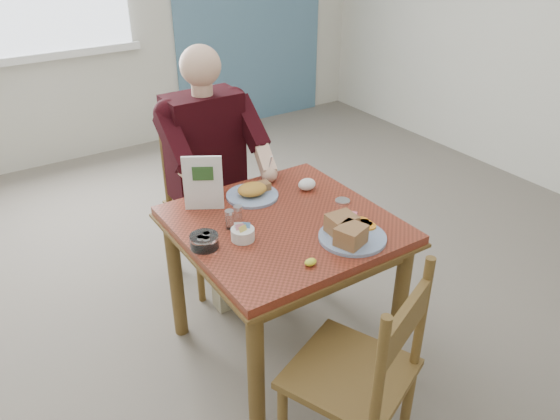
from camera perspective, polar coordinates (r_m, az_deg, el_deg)
floor at (r=2.90m, az=0.34°, el=-14.02°), size 6.00×6.00×0.00m
lemon_wedge at (r=2.15m, az=3.21°, el=-5.46°), size 0.06×0.05×0.03m
napkin at (r=2.70m, az=2.83°, el=2.70°), size 0.11×0.10×0.06m
metal_dish at (r=2.61m, az=6.55°, el=0.95°), size 0.08×0.08×0.01m
table at (r=2.50m, az=0.38°, el=-3.33°), size 0.92×0.92×0.75m
chair_far at (r=3.18m, az=-7.59°, el=0.76°), size 0.42×0.42×0.95m
chair_near at (r=2.11m, az=8.49°, el=-16.80°), size 0.55×0.55×0.95m
diner at (r=2.97m, az=-7.23°, el=5.71°), size 0.53×0.56×1.39m
near_plate at (r=2.31m, az=7.26°, el=-2.30°), size 0.34×0.34×0.10m
far_plate at (r=2.64m, az=-2.84°, el=1.91°), size 0.26×0.26×0.07m
caddy at (r=2.30m, az=-3.92°, el=-2.52°), size 0.13×0.13×0.07m
shakers at (r=2.39m, az=-4.85°, el=-0.74°), size 0.10×0.06×0.09m
creamer at (r=2.27m, az=-7.91°, el=-3.24°), size 0.13×0.13×0.06m
menu at (r=2.50m, az=-8.05°, el=2.83°), size 0.16×0.10×0.26m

